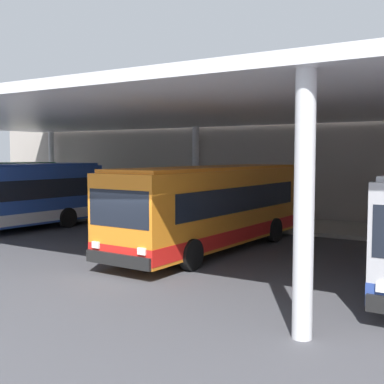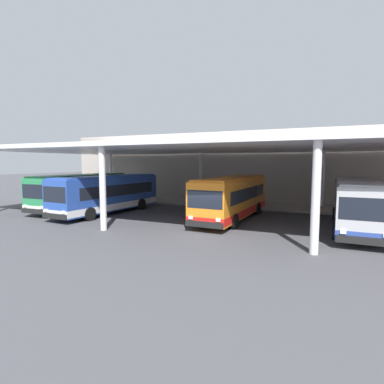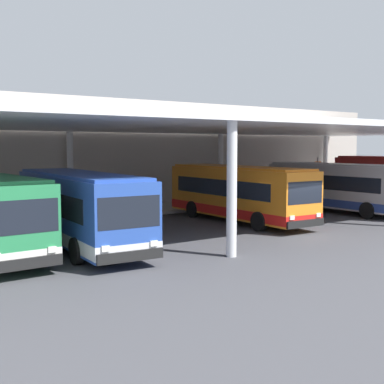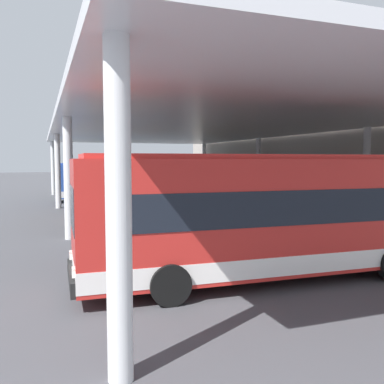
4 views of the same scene
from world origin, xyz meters
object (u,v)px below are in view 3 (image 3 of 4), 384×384
object	(u,v)px
banner_sign	(318,174)
bus_second_bay	(79,208)
bus_middle_bay	(238,193)
bus_far_bay	(338,187)

from	to	relation	value
banner_sign	bus_second_bay	bearing A→B (deg)	-161.83
bus_middle_bay	banner_sign	size ratio (longest dim) A/B	3.32
bus_far_bay	banner_sign	xyz separation A→B (m)	(6.11, 6.93, 0.32)
bus_far_bay	banner_sign	size ratio (longest dim) A/B	3.30
bus_second_bay	bus_far_bay	xyz separation A→B (m)	(18.56, 1.17, 0.00)
bus_second_bay	bus_middle_bay	distance (m)	10.46
bus_middle_bay	bus_second_bay	bearing A→B (deg)	-171.13
bus_second_bay	banner_sign	size ratio (longest dim) A/B	3.34
bus_middle_bay	banner_sign	bearing A→B (deg)	24.33
bus_second_bay	bus_middle_bay	world-z (taller)	same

